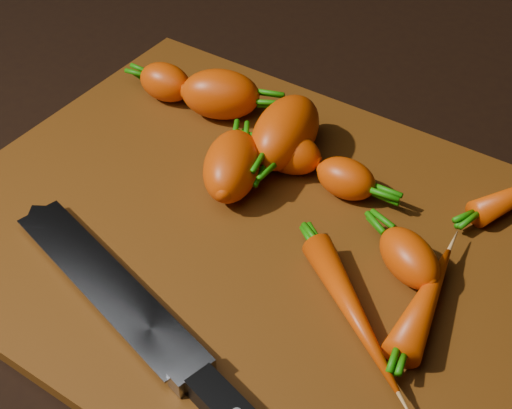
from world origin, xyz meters
The scene contains 12 objects.
ground centered at (0.00, 0.00, -0.01)m, with size 2.00×2.00×0.01m, color black.
cutting_board centered at (0.00, 0.00, 0.01)m, with size 0.50×0.40×0.01m, color #562B08.
carrot_0 centered at (-0.11, 0.11, 0.04)m, with size 0.08×0.05×0.05m, color #DA4508.
carrot_1 centered at (-0.17, 0.11, 0.03)m, with size 0.06×0.04×0.04m, color #DA4508.
carrot_2 centered at (-0.03, 0.10, 0.04)m, with size 0.09×0.05×0.05m, color #DA4508.
carrot_3 centered at (-0.04, 0.03, 0.04)m, with size 0.08×0.05×0.05m, color #DA4508.
carrot_4 centered at (-0.01, 0.08, 0.03)m, with size 0.06×0.04×0.04m, color #DA4508.
carrot_5 centered at (0.05, 0.08, 0.03)m, with size 0.05×0.03×0.03m, color #DA4508.
carrot_6 centered at (0.13, 0.03, 0.03)m, with size 0.06×0.04×0.04m, color #DA4508.
carrot_8 centered at (0.12, -0.04, 0.02)m, with size 0.14×0.02×0.02m, color #DA4508.
carrot_9 centered at (0.16, 0.00, 0.03)m, with size 0.11×0.03×0.03m, color #DA4508.
knife centered at (-0.03, -0.12, 0.02)m, with size 0.33×0.11×0.02m.
Camera 1 is at (0.24, -0.34, 0.43)m, focal length 50.00 mm.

